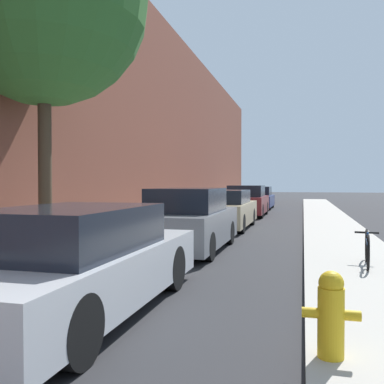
% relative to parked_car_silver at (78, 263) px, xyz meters
% --- Properties ---
extents(ground_plane, '(120.00, 120.00, 0.00)m').
position_rel_parked_car_silver_xyz_m(ground_plane, '(0.84, 10.21, -0.65)').
color(ground_plane, '#28282B').
extents(sidewalk_left, '(2.00, 52.00, 0.12)m').
position_rel_parked_car_silver_xyz_m(sidewalk_left, '(-2.06, 10.21, -0.59)').
color(sidewalk_left, '#ADA89E').
rests_on(sidewalk_left, ground).
extents(sidewalk_right, '(2.00, 52.00, 0.12)m').
position_rel_parked_car_silver_xyz_m(sidewalk_right, '(3.74, 10.21, -0.59)').
color(sidewalk_right, '#ADA89E').
rests_on(sidewalk_right, ground).
extents(building_facade_left, '(0.70, 52.00, 8.68)m').
position_rel_parked_car_silver_xyz_m(building_facade_left, '(-3.41, 10.21, 3.69)').
color(building_facade_left, brown).
rests_on(building_facade_left, ground).
extents(parked_car_silver, '(1.76, 4.66, 1.36)m').
position_rel_parked_car_silver_xyz_m(parked_car_silver, '(0.00, 0.00, 0.00)').
color(parked_car_silver, black).
rests_on(parked_car_silver, ground).
extents(parked_car_grey, '(1.72, 4.19, 1.52)m').
position_rel_parked_car_silver_xyz_m(parked_car_grey, '(0.03, 5.23, 0.06)').
color(parked_car_grey, black).
rests_on(parked_car_grey, ground).
extents(parked_car_champagne, '(1.78, 4.68, 1.39)m').
position_rel_parked_car_silver_xyz_m(parked_car_champagne, '(-0.01, 10.41, 0.02)').
color(parked_car_champagne, black).
rests_on(parked_car_champagne, ground).
extents(parked_car_maroon, '(1.82, 4.26, 1.52)m').
position_rel_parked_car_silver_xyz_m(parked_car_maroon, '(0.03, 16.32, 0.07)').
color(parked_car_maroon, black).
rests_on(parked_car_maroon, ground).
extents(parked_car_navy, '(1.89, 4.31, 1.40)m').
position_rel_parked_car_silver_xyz_m(parked_car_navy, '(-0.09, 22.28, 0.01)').
color(parked_car_navy, black).
rests_on(parked_car_navy, ground).
extents(street_tree_near, '(3.98, 3.98, 7.00)m').
position_rel_parked_car_silver_xyz_m(street_tree_near, '(-2.10, 2.46, 4.47)').
color(street_tree_near, '#423323').
rests_on(street_tree_near, sidewalk_left).
extents(fire_hydrant, '(0.50, 0.23, 0.76)m').
position_rel_parked_car_silver_xyz_m(fire_hydrant, '(2.96, -0.87, -0.14)').
color(fire_hydrant, gold).
rests_on(fire_hydrant, sidewalk_right).
extents(bicycle, '(0.44, 1.55, 0.64)m').
position_rel_parked_car_silver_xyz_m(bicycle, '(3.87, 3.64, -0.20)').
color(bicycle, black).
rests_on(bicycle, sidewalk_right).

